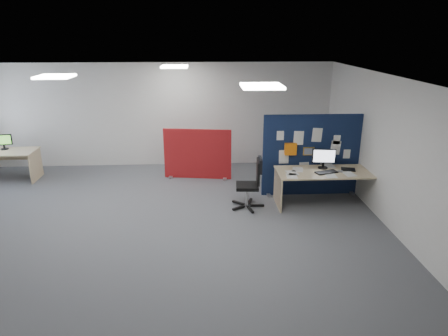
{
  "coord_description": "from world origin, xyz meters",
  "views": [
    {
      "loc": [
        1.12,
        -6.9,
        3.43
      ],
      "look_at": [
        1.51,
        0.18,
        1.0
      ],
      "focal_mm": 32.0,
      "sensor_mm": 36.0,
      "label": 1
    }
  ],
  "objects_px": {
    "red_divider": "(197,154)",
    "main_desk": "(323,178)",
    "monitor_second": "(3,141)",
    "navy_divider": "(312,155)",
    "office_chair": "(253,180)",
    "monitor_main": "(324,158)",
    "second_desk": "(4,158)"
  },
  "relations": [
    {
      "from": "monitor_main",
      "to": "second_desk",
      "type": "bearing_deg",
      "value": 173.61
    },
    {
      "from": "office_chair",
      "to": "monitor_main",
      "type": "bearing_deg",
      "value": 14.29
    },
    {
      "from": "second_desk",
      "to": "navy_divider",
      "type": "bearing_deg",
      "value": -10.36
    },
    {
      "from": "monitor_main",
      "to": "second_desk",
      "type": "distance_m",
      "value": 7.49
    },
    {
      "from": "navy_divider",
      "to": "main_desk",
      "type": "xyz_separation_m",
      "value": [
        0.11,
        -0.53,
        -0.33
      ]
    },
    {
      "from": "main_desk",
      "to": "second_desk",
      "type": "bearing_deg",
      "value": 165.79
    },
    {
      "from": "navy_divider",
      "to": "office_chair",
      "type": "distance_m",
      "value": 1.54
    },
    {
      "from": "red_divider",
      "to": "monitor_second",
      "type": "height_order",
      "value": "red_divider"
    },
    {
      "from": "red_divider",
      "to": "main_desk",
      "type": "bearing_deg",
      "value": -24.42
    },
    {
      "from": "main_desk",
      "to": "monitor_second",
      "type": "relative_size",
      "value": 4.81
    },
    {
      "from": "monitor_main",
      "to": "red_divider",
      "type": "bearing_deg",
      "value": 156.46
    },
    {
      "from": "main_desk",
      "to": "navy_divider",
      "type": "bearing_deg",
      "value": 102.04
    },
    {
      "from": "monitor_main",
      "to": "monitor_second",
      "type": "relative_size",
      "value": 1.18
    },
    {
      "from": "navy_divider",
      "to": "monitor_second",
      "type": "bearing_deg",
      "value": 168.76
    },
    {
      "from": "red_divider",
      "to": "navy_divider",
      "type": "bearing_deg",
      "value": -16.35
    },
    {
      "from": "navy_divider",
      "to": "main_desk",
      "type": "height_order",
      "value": "navy_divider"
    },
    {
      "from": "second_desk",
      "to": "monitor_second",
      "type": "relative_size",
      "value": 3.83
    },
    {
      "from": "navy_divider",
      "to": "monitor_main",
      "type": "height_order",
      "value": "navy_divider"
    },
    {
      "from": "monitor_second",
      "to": "main_desk",
      "type": "bearing_deg",
      "value": -25.76
    },
    {
      "from": "monitor_main",
      "to": "monitor_second",
      "type": "height_order",
      "value": "monitor_main"
    },
    {
      "from": "main_desk",
      "to": "office_chair",
      "type": "height_order",
      "value": "office_chair"
    },
    {
      "from": "red_divider",
      "to": "office_chair",
      "type": "height_order",
      "value": "red_divider"
    },
    {
      "from": "main_desk",
      "to": "red_divider",
      "type": "relative_size",
      "value": 1.18
    },
    {
      "from": "second_desk",
      "to": "monitor_second",
      "type": "bearing_deg",
      "value": 90.41
    },
    {
      "from": "main_desk",
      "to": "monitor_main",
      "type": "height_order",
      "value": "monitor_main"
    },
    {
      "from": "navy_divider",
      "to": "main_desk",
      "type": "bearing_deg",
      "value": -77.96
    },
    {
      "from": "monitor_main",
      "to": "monitor_second",
      "type": "xyz_separation_m",
      "value": [
        -7.29,
        1.8,
        -0.03
      ]
    },
    {
      "from": "monitor_second",
      "to": "office_chair",
      "type": "height_order",
      "value": "monitor_second"
    },
    {
      "from": "monitor_second",
      "to": "red_divider",
      "type": "bearing_deg",
      "value": -14.04
    },
    {
      "from": "monitor_main",
      "to": "second_desk",
      "type": "xyz_separation_m",
      "value": [
        -7.29,
        1.69,
        -0.41
      ]
    },
    {
      "from": "navy_divider",
      "to": "red_divider",
      "type": "bearing_deg",
      "value": 155.2
    },
    {
      "from": "monitor_main",
      "to": "red_divider",
      "type": "relative_size",
      "value": 0.29
    }
  ]
}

